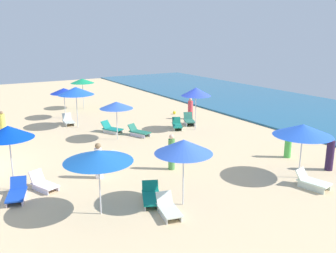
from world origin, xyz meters
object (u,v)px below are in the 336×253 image
at_px(umbrella_6, 82,81).
at_px(beach_ball_2, 190,121).
at_px(lounge_chair_7_1, 177,125).
at_px(beachgoer_0, 99,162).
at_px(lounge_chair_1_0, 168,209).
at_px(lounge_chair_5_1, 43,184).
at_px(umbrella_4, 116,105).
at_px(umbrella_8, 76,91).
at_px(umbrella_7, 196,92).
at_px(beachgoer_1, 190,109).
at_px(umbrella_5, 8,132).
at_px(lounge_chair_5_0, 17,193).
at_px(lounge_chair_4_1, 139,132).
at_px(beachgoer_4, 330,155).
at_px(umbrella_0, 303,130).
at_px(lounge_chair_7_0, 189,120).
at_px(lounge_chair_1_1, 151,196).
at_px(beach_ball_0, 174,113).
at_px(beachgoer_3, 172,153).
at_px(lounge_chair_0_0, 312,181).
at_px(beachgoer_5, 3,126).
at_px(umbrella_2, 98,156).
at_px(lounge_chair_8_0, 68,121).
at_px(lounge_chair_4_0, 111,129).
at_px(beachgoer_2, 288,144).
at_px(umbrella_3, 64,91).
at_px(cooler_box_1, 114,155).
at_px(umbrella_1, 184,147).

bearing_deg(umbrella_6, beach_ball_2, 29.29).
height_order(lounge_chair_7_1, beachgoer_0, beachgoer_0).
height_order(lounge_chair_1_0, lounge_chair_5_1, lounge_chair_5_1).
bearing_deg(umbrella_4, umbrella_8, -164.28).
distance_m(umbrella_7, beachgoer_1, 3.60).
height_order(umbrella_7, umbrella_8, umbrella_7).
distance_m(umbrella_5, lounge_chair_5_0, 2.36).
distance_m(lounge_chair_4_1, beachgoer_4, 10.81).
xyz_separation_m(umbrella_0, lounge_chair_7_0, (-10.31, 1.14, -1.84)).
bearing_deg(lounge_chair_1_1, umbrella_6, 103.01).
bearing_deg(beach_ball_0, beachgoer_3, -32.07).
relative_size(lounge_chair_0_0, umbrella_8, 0.53).
bearing_deg(umbrella_4, lounge_chair_7_1, 94.99).
distance_m(lounge_chair_4_1, umbrella_6, 9.94).
xyz_separation_m(lounge_chair_1_0, beachgoer_5, (-13.19, -3.59, 0.53)).
relative_size(lounge_chair_4_1, beachgoer_5, 0.92).
height_order(umbrella_2, umbrella_8, umbrella_8).
bearing_deg(umbrella_4, lounge_chair_8_0, -163.75).
relative_size(lounge_chair_4_0, lounge_chair_7_0, 1.07).
relative_size(beachgoer_0, beachgoer_2, 1.04).
bearing_deg(lounge_chair_5_1, umbrella_7, 0.57).
height_order(umbrella_2, umbrella_7, umbrella_7).
bearing_deg(beach_ball_0, umbrella_4, -57.02).
bearing_deg(umbrella_2, lounge_chair_5_1, -158.24).
xyz_separation_m(umbrella_5, beach_ball_0, (-8.75, 12.87, -2.27)).
relative_size(lounge_chair_4_0, beachgoer_2, 0.98).
bearing_deg(beachgoer_3, beachgoer_2, 119.35).
bearing_deg(lounge_chair_5_1, beachgoer_2, -33.75).
bearing_deg(umbrella_3, beachgoer_0, -8.90).
distance_m(umbrella_0, lounge_chair_1_1, 7.00).
height_order(lounge_chair_1_1, umbrella_4, umbrella_4).
distance_m(lounge_chair_7_0, lounge_chair_8_0, 8.24).
xyz_separation_m(umbrella_2, lounge_chair_4_1, (-8.33, 5.54, -1.87)).
relative_size(umbrella_0, lounge_chair_8_0, 1.93).
relative_size(umbrella_7, beachgoer_3, 1.65).
xyz_separation_m(umbrella_8, beachgoer_0, (9.11, -1.88, -1.69)).
relative_size(umbrella_4, beachgoer_1, 1.47).
xyz_separation_m(lounge_chair_7_0, beachgoer_0, (5.96, -8.63, 0.46)).
bearing_deg(cooler_box_1, lounge_chair_1_1, 150.68).
height_order(lounge_chair_0_0, beachgoer_2, beachgoer_2).
relative_size(umbrella_4, lounge_chair_4_1, 1.48).
bearing_deg(beach_ball_0, lounge_chair_4_1, -50.78).
xyz_separation_m(umbrella_1, umbrella_5, (-4.55, -5.11, 0.17)).
height_order(umbrella_6, lounge_chair_7_1, umbrella_6).
xyz_separation_m(umbrella_7, beachgoer_4, (8.98, 1.21, -1.75)).
bearing_deg(lounge_chair_5_0, lounge_chair_7_1, 45.55).
distance_m(lounge_chair_5_0, lounge_chair_7_0, 13.62).
bearing_deg(beachgoer_2, lounge_chair_1_0, -123.83).
height_order(lounge_chair_5_0, beachgoer_4, beachgoer_4).
relative_size(umbrella_1, cooler_box_1, 5.11).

